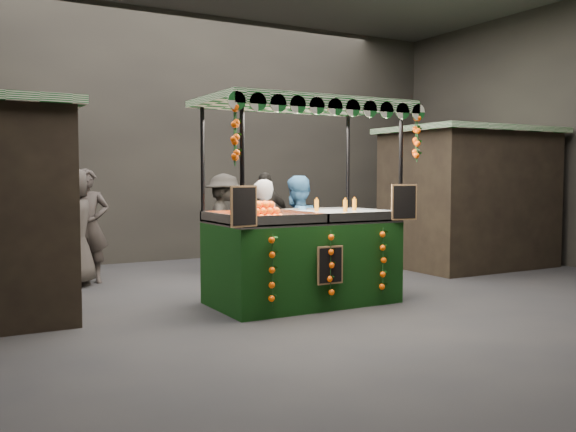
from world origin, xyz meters
TOP-DOWN VIEW (x-y plane):
  - ground at (0.00, 0.00)m, footprint 12.00×12.00m
  - market_hall at (0.00, 0.00)m, footprint 12.10×10.10m
  - neighbour_stall_right at (4.40, 1.50)m, footprint 3.00×2.20m
  - juice_stall at (-0.12, -0.03)m, footprint 2.79×1.64m
  - vendor_grey at (-0.35, 0.78)m, footprint 0.61×0.41m
  - vendor_blue at (0.28, 0.88)m, footprint 0.99×0.86m
  - shopper_0 at (-2.31, 3.03)m, footprint 0.73×0.54m
  - shopper_1 at (4.34, 3.14)m, footprint 1.05×1.04m
  - shopper_2 at (1.29, 3.82)m, footprint 1.07×0.50m
  - shopper_3 at (0.01, 2.95)m, footprint 1.03×1.29m
  - shopper_4 at (-2.59, 2.77)m, footprint 1.07×1.01m
  - shopper_5 at (4.49, 2.55)m, footprint 0.87×1.73m

SIDE VIEW (x-z plane):
  - ground at x=0.00m, z-range 0.00..0.00m
  - vendor_grey at x=-0.35m, z-range 0.00..1.66m
  - juice_stall at x=-0.12m, z-range -0.51..2.19m
  - shopper_1 at x=4.34m, z-range 0.00..1.70m
  - vendor_blue at x=0.28m, z-range 0.00..1.71m
  - shopper_3 at x=0.01m, z-range 0.00..1.75m
  - shopper_2 at x=1.29m, z-range 0.00..1.78m
  - shopper_5 at x=4.49m, z-range 0.00..1.78m
  - shopper_0 at x=-2.31m, z-range 0.00..1.82m
  - shopper_4 at x=-2.59m, z-range 0.00..1.84m
  - neighbour_stall_right at x=4.40m, z-range 0.01..2.61m
  - market_hall at x=0.00m, z-range 0.86..5.91m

